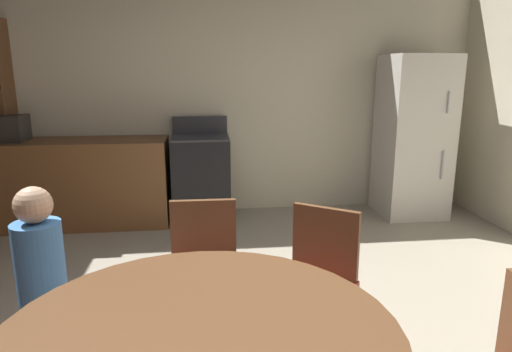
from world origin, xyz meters
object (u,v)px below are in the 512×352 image
at_px(oven_range, 201,178).
at_px(refrigerator, 413,137).
at_px(chair_north, 204,268).
at_px(microwave, 2,128).
at_px(person_child, 43,291).
at_px(chair_northeast, 317,278).

relative_size(oven_range, refrigerator, 0.62).
relative_size(refrigerator, chair_north, 2.02).
bearing_deg(microwave, refrigerator, -0.67).
xyz_separation_m(oven_range, person_child, (-0.74, -2.68, 0.11)).
bearing_deg(oven_range, person_child, -105.36).
distance_m(chair_northeast, person_child, 1.37).
height_order(oven_range, person_child, oven_range).
xyz_separation_m(microwave, person_child, (1.22, -2.67, -0.45)).
height_order(oven_range, refrigerator, refrigerator).
bearing_deg(microwave, chair_northeast, -44.50).
height_order(refrigerator, chair_northeast, refrigerator).
bearing_deg(refrigerator, oven_range, 178.68).
relative_size(refrigerator, person_child, 1.61).
height_order(microwave, chair_north, microwave).
bearing_deg(chair_north, chair_northeast, 72.36).
relative_size(microwave, person_child, 0.40).
bearing_deg(microwave, chair_north, -49.75).
bearing_deg(person_child, microwave, 158.37).
xyz_separation_m(refrigerator, chair_north, (-2.31, -2.28, -0.38)).
distance_m(oven_range, person_child, 2.78).
bearing_deg(person_child, oven_range, 118.51).
bearing_deg(refrigerator, microwave, 179.33).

